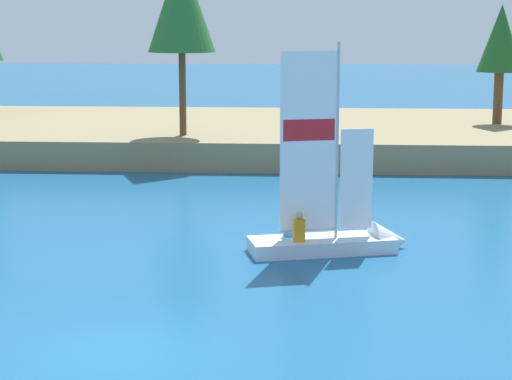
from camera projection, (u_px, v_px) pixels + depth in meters
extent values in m
plane|color=#195684|center=(121.00, 353.00, 17.27)|extent=(200.00, 200.00, 0.00)
cube|color=#897A56|center=(238.00, 135.00, 43.49)|extent=(80.00, 14.18, 1.19)
cylinder|color=brown|center=(183.00, 94.00, 38.59)|extent=(0.29, 0.29, 3.46)
cone|color=#286B2D|center=(181.00, 1.00, 37.89)|extent=(2.79, 2.79, 4.11)
cylinder|color=brown|center=(498.00, 98.00, 42.73)|extent=(0.42, 0.42, 2.39)
cone|color=#1E5B23|center=(501.00, 38.00, 42.22)|extent=(2.11, 2.11, 3.05)
cube|color=silver|center=(322.00, 245.00, 24.50)|extent=(4.01, 2.23, 0.39)
cone|color=silver|center=(390.00, 241.00, 24.88)|extent=(1.22, 1.36, 1.15)
cylinder|color=#B7B7BC|center=(337.00, 141.00, 24.06)|extent=(0.08, 0.08, 5.12)
cube|color=white|center=(309.00, 141.00, 23.91)|extent=(1.48, 0.43, 4.65)
cube|color=red|center=(309.00, 130.00, 23.85)|extent=(1.33, 0.39, 0.56)
cube|color=white|center=(356.00, 179.00, 24.36)|extent=(0.86, 0.26, 2.67)
cylinder|color=#B7B7BC|center=(308.00, 230.00, 24.35)|extent=(1.49, 0.45, 0.06)
cube|color=orange|center=(299.00, 230.00, 24.00)|extent=(0.32, 0.27, 0.59)
sphere|color=tan|center=(299.00, 215.00, 23.93)|extent=(0.20, 0.20, 0.20)
cube|color=#338CCC|center=(289.00, 228.00, 24.53)|extent=(0.32, 0.27, 0.45)
sphere|color=tan|center=(289.00, 216.00, 24.47)|extent=(0.20, 0.20, 0.20)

